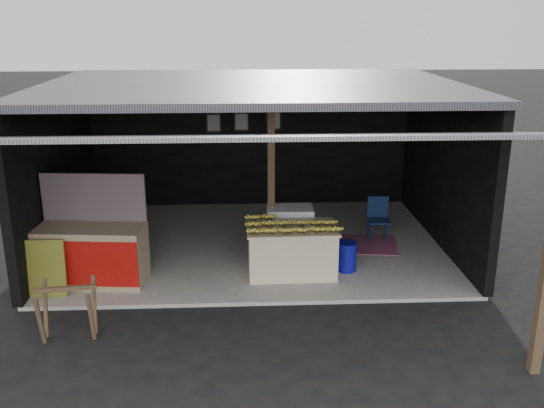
{
  "coord_description": "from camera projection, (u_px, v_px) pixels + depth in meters",
  "views": [
    {
      "loc": [
        -0.18,
        -8.14,
        4.14
      ],
      "look_at": [
        0.3,
        1.56,
        1.1
      ],
      "focal_mm": 40.0,
      "sensor_mm": 36.0,
      "label": 1
    }
  ],
  "objects": [
    {
      "name": "shophouse",
      "position": [
        252.0,
        132.0,
        11.06
      ],
      "size": [
        7.4,
        7.29,
        3.02
      ],
      "color": "black",
      "rests_on": "ground"
    },
    {
      "name": "plastic_chair",
      "position": [
        378.0,
        215.0,
        11.34
      ],
      "size": [
        0.42,
        0.42,
        0.84
      ],
      "rotation": [
        0.0,
        0.0,
        -0.06
      ],
      "color": "#0B193E",
      "rests_on": "concrete_slab"
    },
    {
      "name": "white_crate",
      "position": [
        290.0,
        232.0,
        10.62
      ],
      "size": [
        0.81,
        0.56,
        0.89
      ],
      "rotation": [
        0.0,
        0.0,
        -0.01
      ],
      "color": "white",
      "rests_on": "concrete_slab"
    },
    {
      "name": "neighbor_stall",
      "position": [
        92.0,
        252.0,
        9.53
      ],
      "size": [
        1.72,
        0.9,
        1.71
      ],
      "rotation": [
        0.0,
        0.0,
        -0.09
      ],
      "color": "#998466",
      "rests_on": "concrete_slab"
    },
    {
      "name": "magenta_rug",
      "position": [
        356.0,
        244.0,
        11.25
      ],
      "size": [
        1.62,
        1.2,
        0.01
      ],
      "primitive_type": "cube",
      "rotation": [
        0.0,
        0.0,
        -0.14
      ],
      "color": "maroon",
      "rests_on": "concrete_slab"
    },
    {
      "name": "ground",
      "position": [
        257.0,
        306.0,
        9.01
      ],
      "size": [
        80.0,
        80.0,
        0.0
      ],
      "primitive_type": "plane",
      "color": "black",
      "rests_on": "ground"
    },
    {
      "name": "green_signboard",
      "position": [
        45.0,
        269.0,
        9.06
      ],
      "size": [
        0.6,
        0.12,
        0.89
      ],
      "primitive_type": "cube",
      "rotation": [
        -0.09,
        0.0,
        0.0
      ],
      "color": "black",
      "rests_on": "concrete_slab"
    },
    {
      "name": "banana_pile",
      "position": [
        292.0,
        222.0,
        9.75
      ],
      "size": [
        1.36,
        0.83,
        0.16
      ],
      "primitive_type": null,
      "rotation": [
        0.0,
        0.0,
        0.02
      ],
      "color": "gold",
      "rests_on": "banana_table"
    },
    {
      "name": "water_barrel",
      "position": [
        347.0,
        257.0,
        10.05
      ],
      "size": [
        0.32,
        0.32,
        0.46
      ],
      "primitive_type": "cylinder",
      "color": "#0B0E81",
      "rests_on": "concrete_slab"
    },
    {
      "name": "sawhorse",
      "position": [
        67.0,
        306.0,
        7.94
      ],
      "size": [
        0.78,
        0.75,
        0.77
      ],
      "rotation": [
        0.0,
        0.0,
        0.12
      ],
      "color": "brown",
      "rests_on": "ground"
    },
    {
      "name": "banana_table",
      "position": [
        292.0,
        250.0,
        9.89
      ],
      "size": [
        1.48,
        0.93,
        0.81
      ],
      "rotation": [
        0.0,
        0.0,
        0.02
      ],
      "color": "beige",
      "rests_on": "concrete_slab"
    },
    {
      "name": "concrete_slab",
      "position": [
        254.0,
        244.0,
        11.38
      ],
      "size": [
        7.0,
        5.0,
        0.06
      ],
      "primitive_type": "cube",
      "color": "gray",
      "rests_on": "ground"
    },
    {
      "name": "picture_frames",
      "position": [
        243.0,
        122.0,
        13.09
      ],
      "size": [
        1.62,
        0.04,
        0.46
      ],
      "color": "black",
      "rests_on": "shophouse"
    }
  ]
}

